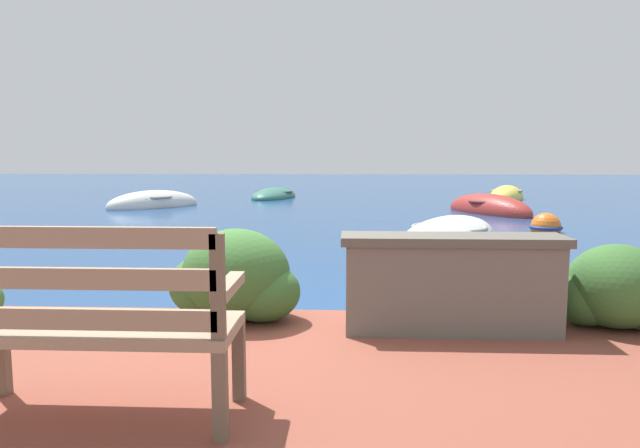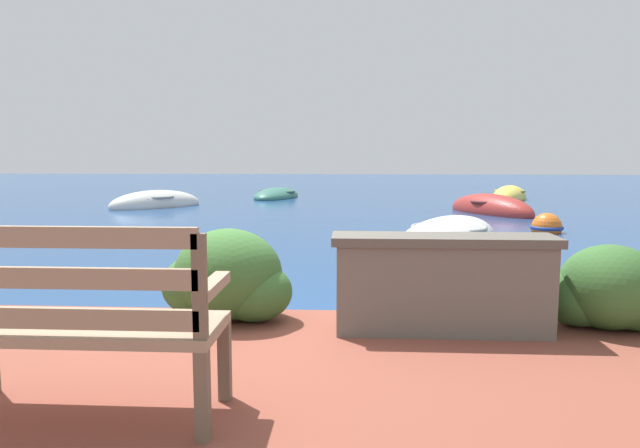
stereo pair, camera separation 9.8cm
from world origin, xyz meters
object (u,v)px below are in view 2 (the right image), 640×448
Objects in this scene: rowboat_mid at (491,210)px; park_bench at (78,319)px; rowboat_far at (156,205)px; rowboat_distant at (276,196)px; rowboat_nearest at (448,241)px; rowboat_outer at (509,198)px; mooring_buoy at (547,228)px.

park_bench is at bearing -48.30° from rowboat_mid.
rowboat_far is at bearing -124.59° from rowboat_mid.
park_bench is 0.43× the size of rowboat_mid.
rowboat_mid is 7.85m from rowboat_distant.
rowboat_far reaches higher than rowboat_nearest.
park_bench is 0.37× the size of rowboat_nearest.
rowboat_mid is 4.83m from rowboat_outer.
rowboat_far is (-8.99, 1.21, -0.00)m from rowboat_mid.
rowboat_distant is (-7.75, 0.42, -0.01)m from rowboat_outer.
park_bench reaches higher than rowboat_far.
rowboat_mid is at bearing -118.56° from rowboat_distant.
rowboat_mid is (1.90, 5.19, 0.00)m from rowboat_nearest.
park_bench is 2.13× the size of mooring_buoy.
rowboat_outer is at bearing -82.50° from rowboat_distant.
park_bench is 17.03m from rowboat_distant.
rowboat_outer is (1.67, 4.54, -0.00)m from rowboat_mid.
rowboat_distant is at bearing 50.49° from rowboat_nearest.
rowboat_nearest is 1.17× the size of rowboat_mid.
rowboat_far is at bearing 152.22° from mooring_buoy.
rowboat_far is at bearing 152.89° from rowboat_distant.
mooring_buoy is (-1.49, -8.16, 0.03)m from rowboat_outer.
rowboat_nearest is 10.36m from rowboat_outer.
rowboat_nearest reaches higher than rowboat_distant.
rowboat_nearest is at bearing -47.04° from rowboat_mid.
rowboat_nearest is at bearing 90.56° from rowboat_far.
rowboat_distant is (-6.08, 4.96, -0.02)m from rowboat_mid.
mooring_buoy is at bearing 57.40° from park_bench.
mooring_buoy is at bearing 104.86° from rowboat_far.
rowboat_mid reaches higher than mooring_buoy.
rowboat_nearest is 5.76× the size of mooring_buoy.
rowboat_distant is (-1.39, 16.96, -0.65)m from park_bench.
mooring_buoy is (9.17, -4.83, 0.03)m from rowboat_far.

